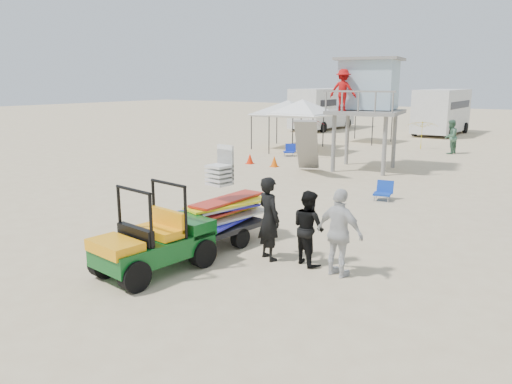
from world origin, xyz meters
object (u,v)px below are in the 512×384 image
Objects in this scene: utility_cart at (151,233)px; lifeguard_tower at (366,89)px; surf_trailer at (224,209)px; man_left at (269,219)px.

utility_cart is 0.53× the size of lifeguard_tower.
surf_trailer is at bearing 89.85° from utility_cart.
utility_cart is 1.05× the size of surf_trailer.
utility_cart is at bearing -90.15° from surf_trailer.
lifeguard_tower is at bearing 97.19° from surf_trailer.
man_left is (1.52, 2.03, 0.09)m from utility_cart.
man_left reaches higher than utility_cart.
lifeguard_tower is (-1.47, 14.08, 2.68)m from utility_cart.
surf_trailer is 1.54m from man_left.
utility_cart is 1.34× the size of man_left.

